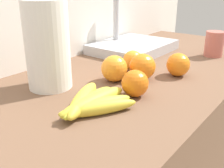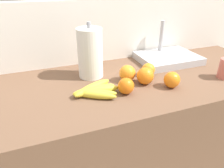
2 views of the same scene
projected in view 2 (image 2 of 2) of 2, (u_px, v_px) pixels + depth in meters
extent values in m
cube|color=brown|center=(138.00, 147.00, 1.32)|extent=(1.60, 0.62, 0.94)
cube|color=silver|center=(117.00, 95.00, 1.52)|extent=(2.00, 0.06, 1.30)
ellipsoid|color=gold|center=(95.00, 95.00, 0.93)|extent=(0.18, 0.13, 0.03)
ellipsoid|color=gold|center=(95.00, 93.00, 0.94)|extent=(0.19, 0.10, 0.04)
ellipsoid|color=gold|center=(96.00, 91.00, 0.95)|extent=(0.21, 0.05, 0.04)
ellipsoid|color=gold|center=(95.00, 90.00, 0.96)|extent=(0.20, 0.07, 0.04)
ellipsoid|color=gold|center=(93.00, 88.00, 0.97)|extent=(0.20, 0.13, 0.04)
sphere|color=orange|center=(145.00, 76.00, 1.04)|extent=(0.08, 0.08, 0.08)
sphere|color=orange|center=(126.00, 86.00, 0.96)|extent=(0.07, 0.07, 0.07)
sphere|color=orange|center=(172.00, 80.00, 1.01)|extent=(0.08, 0.08, 0.08)
sphere|color=orange|center=(127.00, 73.00, 1.07)|extent=(0.08, 0.08, 0.08)
sphere|color=orange|center=(148.00, 70.00, 1.13)|extent=(0.07, 0.07, 0.07)
cylinder|color=white|center=(90.00, 53.00, 1.08)|extent=(0.13, 0.13, 0.25)
cylinder|color=gray|center=(90.00, 50.00, 1.07)|extent=(0.02, 0.02, 0.28)
cube|color=#B7BABF|center=(168.00, 58.00, 1.32)|extent=(0.35, 0.27, 0.04)
cylinder|color=#B2B2B7|center=(161.00, 36.00, 1.34)|extent=(0.02, 0.02, 0.19)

